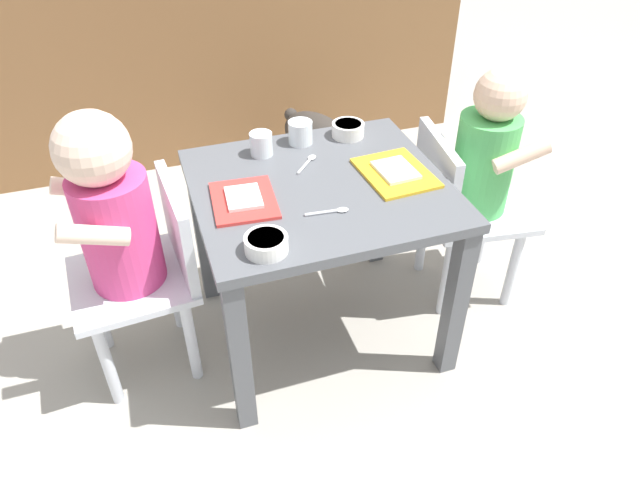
{
  "coord_description": "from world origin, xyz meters",
  "views": [
    {
      "loc": [
        -0.37,
        -1.11,
        1.22
      ],
      "look_at": [
        0.0,
        0.0,
        0.31
      ],
      "focal_mm": 32.95,
      "sensor_mm": 36.0,
      "label": 1
    }
  ],
  "objects": [
    {
      "name": "spoon_by_left_tray",
      "position": [
        0.0,
        0.1,
        0.48
      ],
      "size": [
        0.08,
        0.08,
        0.01
      ],
      "color": "silver",
      "rests_on": "dining_table"
    },
    {
      "name": "kitchen_cabinet_back",
      "position": [
        0.0,
        1.22,
        0.43
      ],
      "size": [
        1.89,
        0.37,
        0.87
      ],
      "primitive_type": "cube",
      "color": "brown",
      "rests_on": "ground"
    },
    {
      "name": "seated_child_right",
      "position": [
        0.46,
        0.03,
        0.43
      ],
      "size": [
        0.31,
        0.31,
        0.69
      ],
      "color": "silver",
      "rests_on": "ground"
    },
    {
      "name": "cereal_bowl_left_side",
      "position": [
        0.15,
        0.2,
        0.5
      ],
      "size": [
        0.09,
        0.09,
        0.04
      ],
      "color": "white",
      "rests_on": "dining_table"
    },
    {
      "name": "food_tray_right",
      "position": [
        0.19,
        -0.02,
        0.48
      ],
      "size": [
        0.17,
        0.21,
        0.02
      ],
      "color": "gold",
      "rests_on": "dining_table"
    },
    {
      "name": "dining_table",
      "position": [
        0.0,
        0.0,
        0.39
      ],
      "size": [
        0.59,
        0.54,
        0.48
      ],
      "color": "#515459",
      "rests_on": "ground"
    },
    {
      "name": "veggie_bowl_far",
      "position": [
        -0.18,
        -0.21,
        0.5
      ],
      "size": [
        0.09,
        0.09,
        0.03
      ],
      "color": "white",
      "rests_on": "dining_table"
    },
    {
      "name": "seated_child_left",
      "position": [
        -0.46,
        0.03,
        0.45
      ],
      "size": [
        0.3,
        0.3,
        0.72
      ],
      "color": "silver",
      "rests_on": "ground"
    },
    {
      "name": "spoon_by_right_tray",
      "position": [
        -0.01,
        -0.12,
        0.48
      ],
      "size": [
        0.1,
        0.02,
        0.01
      ],
      "color": "silver",
      "rests_on": "dining_table"
    },
    {
      "name": "food_tray_left",
      "position": [
        -0.19,
        -0.02,
        0.48
      ],
      "size": [
        0.15,
        0.19,
        0.02
      ],
      "color": "red",
      "rests_on": "dining_table"
    },
    {
      "name": "dog",
      "position": [
        0.24,
        0.66,
        0.21
      ],
      "size": [
        0.28,
        0.43,
        0.32
      ],
      "color": "#332D28",
      "rests_on": "ground"
    },
    {
      "name": "ground_plane",
      "position": [
        0.0,
        0.0,
        0.0
      ],
      "size": [
        7.0,
        7.0,
        0.0
      ],
      "primitive_type": "plane",
      "color": "#9E998E"
    },
    {
      "name": "water_cup_left",
      "position": [
        -0.1,
        0.18,
        0.5
      ],
      "size": [
        0.06,
        0.06,
        0.06
      ],
      "color": "white",
      "rests_on": "dining_table"
    },
    {
      "name": "water_cup_right",
      "position": [
        0.02,
        0.21,
        0.5
      ],
      "size": [
        0.06,
        0.06,
        0.06
      ],
      "color": "white",
      "rests_on": "dining_table"
    }
  ]
}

